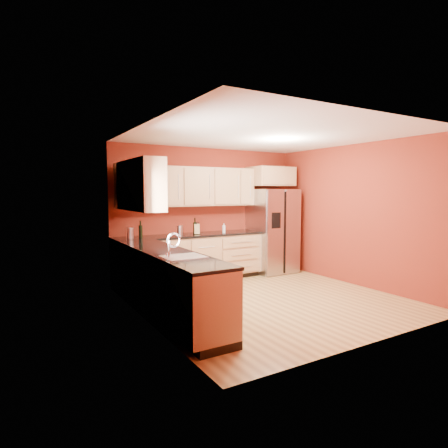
% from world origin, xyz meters
% --- Properties ---
extents(floor, '(4.00, 4.00, 0.00)m').
position_xyz_m(floor, '(0.00, 0.00, 0.00)').
color(floor, olive).
rests_on(floor, ground).
extents(ceiling, '(4.00, 4.00, 0.00)m').
position_xyz_m(ceiling, '(0.00, 0.00, 2.60)').
color(ceiling, white).
rests_on(ceiling, wall_back).
extents(wall_back, '(4.00, 0.04, 2.60)m').
position_xyz_m(wall_back, '(0.00, 2.00, 1.30)').
color(wall_back, maroon).
rests_on(wall_back, floor).
extents(wall_front, '(4.00, 0.04, 2.60)m').
position_xyz_m(wall_front, '(0.00, -2.00, 1.30)').
color(wall_front, maroon).
rests_on(wall_front, floor).
extents(wall_left, '(0.04, 4.00, 2.60)m').
position_xyz_m(wall_left, '(-2.00, 0.00, 1.30)').
color(wall_left, maroon).
rests_on(wall_left, floor).
extents(wall_right, '(0.04, 4.00, 2.60)m').
position_xyz_m(wall_right, '(2.00, 0.00, 1.30)').
color(wall_right, maroon).
rests_on(wall_right, floor).
extents(base_cabinets_back, '(2.90, 0.60, 0.88)m').
position_xyz_m(base_cabinets_back, '(-0.55, 1.70, 0.44)').
color(base_cabinets_back, '#A47550').
rests_on(base_cabinets_back, floor).
extents(base_cabinets_left, '(0.60, 2.80, 0.88)m').
position_xyz_m(base_cabinets_left, '(-1.70, 0.00, 0.44)').
color(base_cabinets_left, '#A47550').
rests_on(base_cabinets_left, floor).
extents(countertop_back, '(2.90, 0.62, 0.04)m').
position_xyz_m(countertop_back, '(-0.55, 1.69, 0.90)').
color(countertop_back, black).
rests_on(countertop_back, base_cabinets_back).
extents(countertop_left, '(0.62, 2.80, 0.04)m').
position_xyz_m(countertop_left, '(-1.69, 0.00, 0.90)').
color(countertop_left, black).
rests_on(countertop_left, base_cabinets_left).
extents(upper_cabinets_back, '(2.30, 0.33, 0.75)m').
position_xyz_m(upper_cabinets_back, '(-0.25, 1.83, 1.83)').
color(upper_cabinets_back, '#A47550').
rests_on(upper_cabinets_back, wall_back).
extents(upper_cabinets_left, '(0.33, 1.35, 0.75)m').
position_xyz_m(upper_cabinets_left, '(-1.83, 0.72, 1.83)').
color(upper_cabinets_left, '#A47550').
rests_on(upper_cabinets_left, wall_left).
extents(corner_upper_cabinet, '(0.67, 0.67, 0.75)m').
position_xyz_m(corner_upper_cabinet, '(-1.67, 1.67, 1.83)').
color(corner_upper_cabinet, '#A47550').
rests_on(corner_upper_cabinet, wall_back).
extents(over_fridge_cabinet, '(0.92, 0.60, 0.40)m').
position_xyz_m(over_fridge_cabinet, '(1.35, 1.70, 2.05)').
color(over_fridge_cabinet, '#A47550').
rests_on(over_fridge_cabinet, wall_back).
extents(refrigerator, '(0.90, 0.75, 1.78)m').
position_xyz_m(refrigerator, '(1.35, 1.62, 0.89)').
color(refrigerator, silver).
rests_on(refrigerator, floor).
extents(window, '(0.03, 0.90, 1.00)m').
position_xyz_m(window, '(-1.98, -0.50, 1.55)').
color(window, white).
rests_on(window, wall_left).
extents(sink_faucet, '(0.50, 0.42, 0.30)m').
position_xyz_m(sink_faucet, '(-1.69, -0.50, 1.07)').
color(sink_faucet, white).
rests_on(sink_faucet, countertop_left).
extents(canister_left, '(0.13, 0.13, 0.18)m').
position_xyz_m(canister_left, '(-0.79, 1.65, 1.01)').
color(canister_left, silver).
rests_on(canister_left, countertop_back).
extents(canister_right, '(0.14, 0.14, 0.19)m').
position_xyz_m(canister_right, '(-1.71, 1.68, 1.01)').
color(canister_right, silver).
rests_on(canister_right, countertop_back).
extents(wine_bottle_a, '(0.07, 0.07, 0.30)m').
position_xyz_m(wine_bottle_a, '(-1.54, 1.64, 1.07)').
color(wine_bottle_a, black).
rests_on(wine_bottle_a, countertop_back).
extents(wine_bottle_b, '(0.08, 0.08, 0.31)m').
position_xyz_m(wine_bottle_b, '(-0.45, 1.71, 1.07)').
color(wine_bottle_b, black).
rests_on(wine_bottle_b, countertop_back).
extents(knife_block, '(0.12, 0.12, 0.19)m').
position_xyz_m(knife_block, '(-0.44, 1.64, 1.02)').
color(knife_block, tan).
rests_on(knife_block, countertop_back).
extents(soap_dispenser, '(0.06, 0.06, 0.18)m').
position_xyz_m(soap_dispenser, '(0.14, 1.61, 1.01)').
color(soap_dispenser, silver).
rests_on(soap_dispenser, countertop_back).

